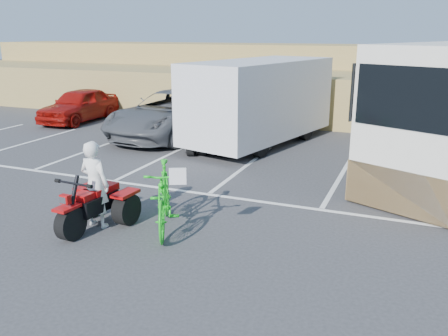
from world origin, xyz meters
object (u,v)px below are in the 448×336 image
at_px(red_trike_atv, 93,228).
at_px(red_car, 79,105).
at_px(green_dirt_bike, 164,197).
at_px(cargo_trailer, 260,99).
at_px(rider, 95,184).
at_px(quad_atv_green, 222,152).
at_px(grey_pickup, 173,114).
at_px(quad_atv_blue, 208,152).

xyz_separation_m(red_trike_atv, red_car, (-7.74, 9.35, 0.71)).
distance_m(green_dirt_bike, cargo_trailer, 7.80).
bearing_deg(rider, green_dirt_bike, -160.91).
height_order(green_dirt_bike, quad_atv_green, green_dirt_bike).
xyz_separation_m(red_car, quad_atv_green, (7.77, -2.71, -0.71)).
height_order(rider, grey_pickup, rider).
relative_size(quad_atv_blue, quad_atv_green, 0.98).
relative_size(red_trike_atv, rider, 0.97).
xyz_separation_m(rider, cargo_trailer, (0.73, 8.10, 0.66)).
height_order(green_dirt_bike, grey_pickup, grey_pickup).
bearing_deg(green_dirt_bike, cargo_trailer, 69.20).
bearing_deg(grey_pickup, red_trike_atv, -66.98).
xyz_separation_m(green_dirt_bike, red_car, (-9.08, 8.84, 0.05)).
distance_m(green_dirt_bike, quad_atv_blue, 6.21).
distance_m(red_car, quad_atv_green, 8.26).
height_order(green_dirt_bike, red_car, red_car).
bearing_deg(cargo_trailer, grey_pickup, -166.15).
bearing_deg(quad_atv_green, red_car, 152.45).
xyz_separation_m(red_trike_atv, rider, (0.01, 0.15, 0.87)).
height_order(red_trike_atv, quad_atv_green, red_trike_atv).
height_order(red_car, quad_atv_blue, red_car).
height_order(grey_pickup, quad_atv_blue, grey_pickup).
relative_size(rider, green_dirt_bike, 0.79).
distance_m(rider, cargo_trailer, 8.16).
bearing_deg(red_trike_atv, rider, 90.00).
height_order(red_car, quad_atv_green, red_car).
xyz_separation_m(cargo_trailer, quad_atv_green, (-0.71, -1.61, -1.53)).
xyz_separation_m(grey_pickup, red_car, (-5.13, 1.08, -0.12)).
bearing_deg(quad_atv_green, rider, -98.43).
bearing_deg(red_car, quad_atv_green, -20.77).
bearing_deg(green_dirt_bike, red_trike_atv, 175.92).
distance_m(rider, green_dirt_bike, 1.39).
relative_size(rider, cargo_trailer, 0.27).
xyz_separation_m(red_car, quad_atv_blue, (7.36, -2.91, -0.71)).
distance_m(red_car, cargo_trailer, 8.59).
height_order(cargo_trailer, quad_atv_blue, cargo_trailer).
xyz_separation_m(green_dirt_bike, cargo_trailer, (-0.60, 7.73, 0.87)).
distance_m(grey_pickup, quad_atv_green, 3.21).
bearing_deg(grey_pickup, quad_atv_green, -26.28).
distance_m(rider, quad_atv_blue, 6.37).
relative_size(green_dirt_bike, quad_atv_blue, 1.44).
bearing_deg(quad_atv_green, red_trike_atv, -98.51).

